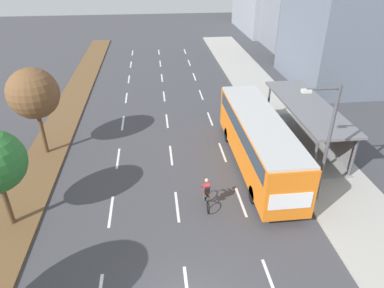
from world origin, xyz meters
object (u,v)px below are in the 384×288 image
object	(u,v)px
bus_shelter	(309,120)
median_tree_third	(33,94)
streetlight	(326,138)
cyclist	(207,194)
bus	(258,137)

from	to	relation	value
bus_shelter	median_tree_third	world-z (taller)	median_tree_third
streetlight	cyclist	bearing A→B (deg)	177.91
cyclist	median_tree_third	bearing A→B (deg)	145.94
bus_shelter	cyclist	xyz separation A→B (m)	(-7.96, -5.96, -1.08)
cyclist	streetlight	world-z (taller)	streetlight
cyclist	median_tree_third	size ratio (longest dim) A/B	0.32
bus_shelter	median_tree_third	distance (m)	18.00
bus	streetlight	bearing A→B (deg)	-59.94
bus	median_tree_third	distance (m)	14.08
cyclist	median_tree_third	xyz separation A→B (m)	(-9.86, 6.67, 3.49)
median_tree_third	streetlight	xyz separation A→B (m)	(15.71, -6.88, -0.39)
bus	cyclist	size ratio (longest dim) A/B	6.20
bus	streetlight	world-z (taller)	streetlight
bus_shelter	cyclist	size ratio (longest dim) A/B	5.27
bus	cyclist	xyz separation A→B (m)	(-3.68, -3.53, -1.28)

